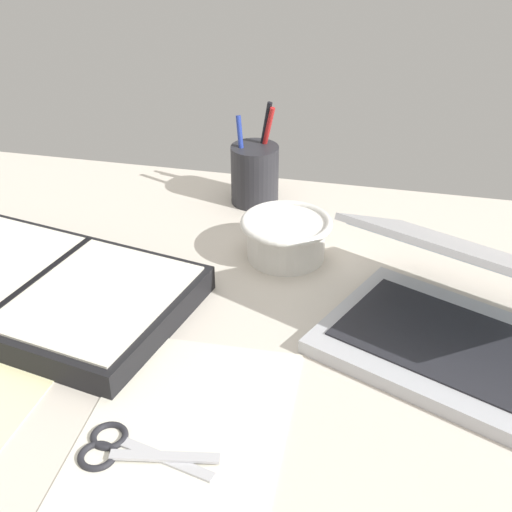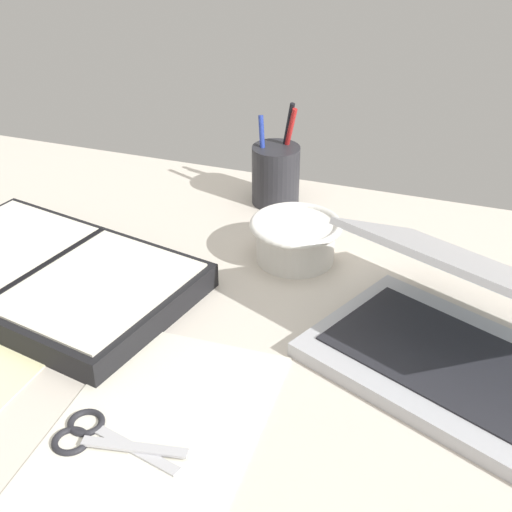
{
  "view_description": "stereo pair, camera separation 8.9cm",
  "coord_description": "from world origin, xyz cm",
  "views": [
    {
      "loc": [
        15.44,
        -63.04,
        55.08
      ],
      "look_at": [
        -1.62,
        11.7,
        9.0
      ],
      "focal_mm": 50.0,
      "sensor_mm": 36.0,
      "label": 1
    },
    {
      "loc": [
        24.02,
        -60.54,
        55.08
      ],
      "look_at": [
        -1.62,
        11.7,
        9.0
      ],
      "focal_mm": 50.0,
      "sensor_mm": 36.0,
      "label": 2
    }
  ],
  "objects": [
    {
      "name": "scissors",
      "position": [
        -9.01,
        -16.74,
        2.34
      ],
      "size": [
        13.96,
        6.68,
        0.8
      ],
      "rotation": [
        0.0,
        0.0,
        -0.03
      ],
      "color": "#B7B7BC",
      "rests_on": "desk_top"
    },
    {
      "name": "pen_cup",
      "position": [
        -8.34,
        40.26,
        7.01
      ],
      "size": [
        7.75,
        7.75,
        16.71
      ],
      "color": "#28282D",
      "rests_on": "desk_top"
    },
    {
      "name": "paper_sheet_front",
      "position": [
        -3.57,
        -12.95,
        2.08
      ],
      "size": [
        21.54,
        30.09,
        0.16
      ],
      "primitive_type": "cube",
      "rotation": [
        0.0,
        0.0,
        0.03
      ],
      "color": "silver",
      "rests_on": "desk_top"
    },
    {
      "name": "laptop",
      "position": [
        24.62,
        7.48,
        6.49
      ],
      "size": [
        38.5,
        35.58,
        15.76
      ],
      "rotation": [
        0.0,
        0.0,
        -0.41
      ],
      "color": "#B7B7BC",
      "rests_on": "desk_top"
    },
    {
      "name": "planner",
      "position": [
        -29.01,
        5.59,
        3.8
      ],
      "size": [
        42.56,
        31.58,
        3.79
      ],
      "rotation": [
        0.0,
        0.0,
        -0.2
      ],
      "color": "black",
      "rests_on": "desk_top"
    },
    {
      "name": "bowl",
      "position": [
        0.32,
        23.87,
        5.34
      ],
      "size": [
        13.05,
        13.05,
        6.06
      ],
      "color": "silver",
      "rests_on": "desk_top"
    },
    {
      "name": "desk_top",
      "position": [
        0.0,
        0.0,
        1.0
      ],
      "size": [
        140.0,
        100.0,
        2.0
      ],
      "primitive_type": "cube",
      "color": "beige",
      "rests_on": "ground"
    }
  ]
}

